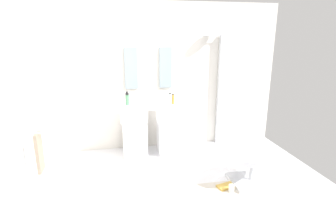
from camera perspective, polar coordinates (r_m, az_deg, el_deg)
name	(u,v)px	position (r m, az deg, el deg)	size (l,w,h in m)	color
ground_plane	(165,192)	(3.81, -0.68, -16.60)	(4.80, 3.60, 0.04)	silver
rear_partition	(148,78)	(4.91, -4.19, 7.26)	(4.80, 0.10, 2.60)	silver
pedestal_sink_left	(134,129)	(4.66, -7.10, -3.49)	(0.46, 0.46, 1.02)	white
pedestal_sink_right	(169,126)	(4.73, 0.28, -3.06)	(0.46, 0.46, 1.02)	white
vanity_mirror_left	(131,68)	(4.79, -7.80, 9.13)	(0.22, 0.03, 0.71)	#8C9EA8
vanity_mirror_right	(166,68)	(4.86, -0.52, 9.37)	(0.22, 0.03, 0.71)	#8C9EA8
shower_column	(221,88)	(5.16, 11.06, 4.94)	(0.49, 0.24, 2.05)	#B7BABF
lounge_chair	(252,160)	(3.98, 17.33, -9.76)	(1.03, 1.03, 0.65)	#B7BABF
towel_rack	(37,154)	(3.69, -25.96, -8.01)	(0.37, 0.22, 0.95)	#B7BABF
area_rug	(214,195)	(3.75, 9.78, -16.94)	(0.91, 0.61, 0.01)	beige
magazine_ochre	(226,186)	(3.94, 12.22, -15.08)	(0.25, 0.14, 0.03)	gold
coffee_mug	(231,189)	(3.82, 13.27, -15.47)	(0.08, 0.08, 0.11)	white
soap_bottle_black	(127,98)	(4.59, -8.63, 2.94)	(0.06, 0.06, 0.20)	black
soap_bottle_amber	(173,99)	(4.50, 1.05, 2.72)	(0.05, 0.05, 0.18)	#C68C38
soap_bottle_green	(127,100)	(4.46, -8.57, 2.53)	(0.06, 0.06, 0.19)	#59996B
soap_bottle_clear	(170,97)	(4.74, 0.44, 3.16)	(0.06, 0.06, 0.14)	silver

